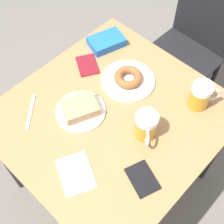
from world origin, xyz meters
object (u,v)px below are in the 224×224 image
Objects in this scene: chair at (193,40)px; passport_far_edge at (142,179)px; beer_mug_left at (201,95)px; passport_near_edge at (87,65)px; fork at (31,111)px; napkin_folded at (76,174)px; plate_with_cake at (80,109)px; blue_pouch at (107,42)px; beer_mug_center at (146,126)px; plate_with_donut at (128,79)px.

chair reaches higher than passport_far_edge.
passport_near_edge is at bearing -160.90° from beer_mug_left.
fork is (-0.15, -1.03, 0.21)m from chair.
passport_far_edge is at bearing -66.32° from chair.
napkin_folded is (0.19, -1.09, 0.21)m from chair.
napkin_folded is at bearing -46.86° from plate_with_cake.
blue_pouch reaches higher than napkin_folded.
beer_mug_left is 0.71m from fork.
plate_with_cake reaches higher than passport_far_edge.
beer_mug_center is (0.26, 0.10, 0.04)m from plate_with_cake.
plate_with_donut is 0.49m from napkin_folded.
passport_far_edge is (0.05, -0.42, -0.06)m from beer_mug_left.
passport_near_edge is at bearing 130.03° from plate_with_cake.
passport_far_edge reaches higher than fork.
plate_with_cake is 0.50m from beer_mug_left.
beer_mug_center reaches higher than napkin_folded.
plate_with_donut is 0.28m from beer_mug_center.
plate_with_cake is 0.38m from passport_far_edge.
fork is (-0.42, -0.25, -0.06)m from beer_mug_center.
chair is 1.07m from fork.
plate_with_donut is 1.96× the size of beer_mug_left.
beer_mug_left reaches higher than passport_far_edge.
chair is 3.58× the size of plate_with_donut.
plate_with_donut reaches higher than blue_pouch.
beer_mug_center is at bearing 127.80° from passport_far_edge.
plate_with_cake reaches higher than blue_pouch.
fork is at bearing -136.93° from plate_with_cake.
plate_with_donut is (0.03, 0.26, -0.00)m from plate_with_cake.
blue_pouch is at bearing 151.02° from beer_mug_center.
beer_mug_center is 0.32m from napkin_folded.
fork is (-0.19, -0.40, -0.01)m from plate_with_donut.
plate_with_donut is 0.46m from passport_far_edge.
plate_with_cake is 0.21m from fork.
passport_near_edge is (-0.01, 0.34, 0.00)m from fork.
blue_pouch is (-0.04, 0.50, 0.02)m from fork.
plate_with_cake is at bearing 172.99° from passport_far_edge.
plate_with_donut reaches higher than passport_far_edge.
chair is 5.65× the size of passport_near_edge.
chair is 0.68m from beer_mug_left.
passport_far_edge is at bearing -24.22° from passport_near_edge.
plate_with_cake is 1.10× the size of blue_pouch.
plate_with_cake is at bearing -158.29° from beer_mug_center.
napkin_folded is at bearing -71.29° from plate_with_donut.
napkin_folded is 1.00× the size of blue_pouch.
passport_near_edge is at bearing 92.32° from fork.
beer_mug_center is at bearing 76.35° from napkin_folded.
plate_with_cake is 1.69× the size of beer_mug_center.
plate_with_cake is 0.28m from napkin_folded.
blue_pouch is at bearing 118.86° from plate_with_cake.
passport_near_edge is at bearing 131.63° from napkin_folded.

